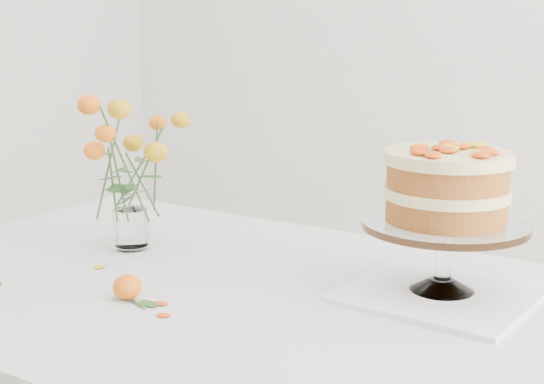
% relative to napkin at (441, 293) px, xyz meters
% --- Properties ---
extents(table, '(1.43, 0.93, 0.76)m').
position_rel_napkin_xyz_m(table, '(-0.37, -0.17, -0.09)').
color(table, tan).
rests_on(table, ground).
extents(napkin, '(0.33, 0.33, 0.01)m').
position_rel_napkin_xyz_m(napkin, '(0.00, 0.00, 0.00)').
color(napkin, silver).
rests_on(napkin, table).
extents(cake_stand, '(0.29, 0.29, 0.26)m').
position_rel_napkin_xyz_m(cake_stand, '(0.00, -0.00, 0.18)').
color(cake_stand, white).
rests_on(cake_stand, napkin).
extents(rose_vase, '(0.23, 0.23, 0.36)m').
position_rel_napkin_xyz_m(rose_vase, '(-0.67, -0.09, 0.20)').
color(rose_vase, white).
rests_on(rose_vase, table).
extents(loose_rose_far, '(0.09, 0.05, 0.04)m').
position_rel_napkin_xyz_m(loose_rose_far, '(-0.46, -0.32, 0.02)').
color(loose_rose_far, '#E8500B').
rests_on(loose_rose_far, table).
extents(stray_petal_a, '(0.03, 0.02, 0.00)m').
position_rel_napkin_xyz_m(stray_petal_a, '(-0.49, -0.27, -0.00)').
color(stray_petal_a, yellow).
rests_on(stray_petal_a, table).
extents(stray_petal_b, '(0.03, 0.02, 0.00)m').
position_rel_napkin_xyz_m(stray_petal_b, '(-0.39, -0.31, -0.00)').
color(stray_petal_b, yellow).
rests_on(stray_petal_b, table).
extents(stray_petal_c, '(0.03, 0.02, 0.00)m').
position_rel_napkin_xyz_m(stray_petal_c, '(-0.35, -0.35, -0.00)').
color(stray_petal_c, yellow).
rests_on(stray_petal_c, table).
extents(stray_petal_d, '(0.03, 0.02, 0.00)m').
position_rel_napkin_xyz_m(stray_petal_d, '(-0.63, -0.22, -0.00)').
color(stray_petal_d, yellow).
rests_on(stray_petal_d, table).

